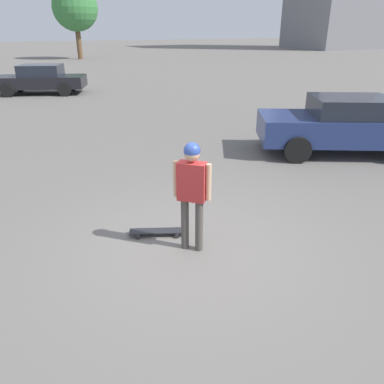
# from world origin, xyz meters

# --- Properties ---
(ground_plane) EXTENTS (220.00, 220.00, 0.00)m
(ground_plane) POSITION_xyz_m (0.00, 0.00, 0.00)
(ground_plane) COLOR slate
(person) EXTENTS (0.42, 0.42, 1.64)m
(person) POSITION_xyz_m (0.00, 0.00, 1.03)
(person) COLOR #4C4742
(person) RESTS_ON ground_plane
(skateboard) EXTENTS (0.56, 0.88, 0.08)m
(skateboard) POSITION_xyz_m (-0.60, -0.29, 0.07)
(skateboard) COLOR #232328
(skateboard) RESTS_ON ground_plane
(car_parked_near) EXTENTS (3.73, 4.59, 1.46)m
(car_parked_near) POSITION_xyz_m (-2.25, 5.76, 0.76)
(car_parked_near) COLOR navy
(car_parked_near) RESTS_ON ground_plane
(car_parked_far) EXTENTS (3.38, 4.68, 1.41)m
(car_parked_far) POSITION_xyz_m (-16.46, 0.36, 0.73)
(car_parked_far) COLOR black
(car_parked_far) RESTS_ON ground_plane
(tree_distant) EXTENTS (4.66, 4.66, 7.40)m
(tree_distant) POSITION_xyz_m (-39.60, 7.80, 5.04)
(tree_distant) COLOR brown
(tree_distant) RESTS_ON ground_plane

